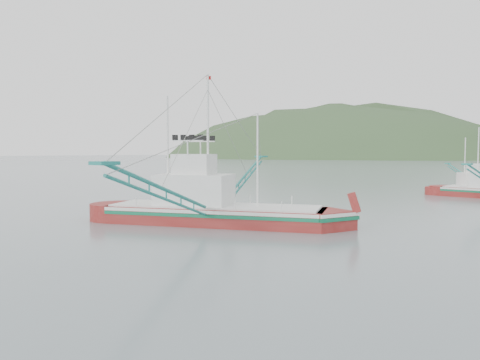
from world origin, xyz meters
The scene contains 3 objects.
ground centered at (0.00, 0.00, 0.00)m, with size 1200.00×1200.00×0.00m, color slate.
main_boat centered at (-0.08, 2.88, 2.49)m, with size 16.98×28.65×12.16m.
headland_left centered at (-180.00, 360.00, 0.00)m, with size 448.00×308.00×210.00m, color #304B27.
Camera 1 is at (23.82, -23.20, 5.49)m, focal length 35.00 mm.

